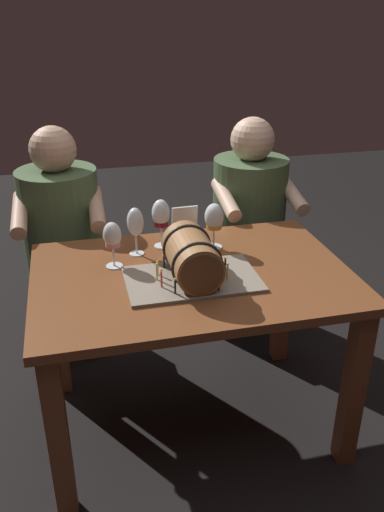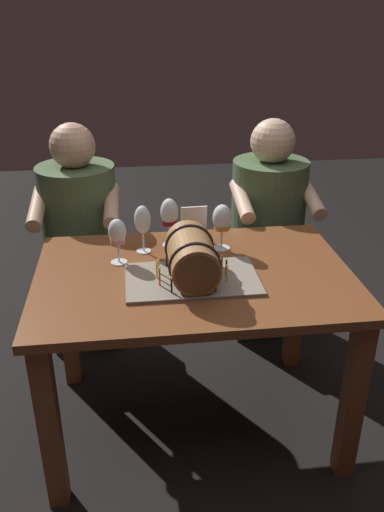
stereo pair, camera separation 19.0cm
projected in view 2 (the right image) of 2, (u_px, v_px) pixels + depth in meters
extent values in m
plane|color=black|center=(194.00, 420.00, 2.32)|extent=(8.00, 8.00, 0.00)
cube|color=brown|center=(194.00, 277.00, 2.01)|extent=(1.20, 0.81, 0.03)
cube|color=brown|center=(50.00, 428.00, 1.80)|extent=(0.07, 0.07, 0.70)
cube|color=brown|center=(353.00, 401.00, 1.92)|extent=(0.07, 0.07, 0.70)
cube|color=brown|center=(67.00, 318.00, 2.42)|extent=(0.07, 0.07, 0.70)
cube|color=brown|center=(296.00, 303.00, 2.54)|extent=(0.07, 0.07, 0.70)
cube|color=gray|center=(192.00, 279.00, 1.94)|extent=(0.49, 0.30, 0.01)
cylinder|color=olive|center=(192.00, 257.00, 1.90)|extent=(0.17, 0.29, 0.17)
cylinder|color=brown|center=(197.00, 275.00, 1.78)|extent=(0.15, 0.00, 0.15)
cylinder|color=brown|center=(187.00, 240.00, 2.03)|extent=(0.15, 0.00, 0.15)
torus|color=black|center=(195.00, 267.00, 1.83)|extent=(0.19, 0.01, 0.19)
torus|color=black|center=(189.00, 247.00, 1.98)|extent=(0.19, 0.01, 0.19)
cylinder|color=black|center=(226.00, 268.00, 1.95)|extent=(0.01, 0.01, 0.05)
sphere|color=#F9C64C|center=(227.00, 260.00, 1.94)|extent=(0.01, 0.01, 0.01)
cylinder|color=#D64C47|center=(222.00, 263.00, 1.99)|extent=(0.01, 0.01, 0.05)
sphere|color=#F9C64C|center=(222.00, 256.00, 1.97)|extent=(0.01, 0.01, 0.01)
cylinder|color=silver|center=(206.00, 256.00, 2.04)|extent=(0.01, 0.01, 0.05)
sphere|color=#F9C64C|center=(206.00, 249.00, 2.03)|extent=(0.01, 0.01, 0.01)
cylinder|color=black|center=(198.00, 256.00, 2.05)|extent=(0.01, 0.01, 0.05)
sphere|color=#F9C64C|center=(198.00, 249.00, 2.04)|extent=(0.01, 0.01, 0.01)
cylinder|color=silver|center=(183.00, 256.00, 2.05)|extent=(0.01, 0.01, 0.05)
sphere|color=#F9C64C|center=(183.00, 248.00, 2.03)|extent=(0.01, 0.01, 0.01)
cylinder|color=black|center=(167.00, 261.00, 2.01)|extent=(0.01, 0.01, 0.05)
sphere|color=#F9C64C|center=(166.00, 254.00, 2.00)|extent=(0.01, 0.01, 0.01)
cylinder|color=#EAD666|center=(159.00, 267.00, 1.97)|extent=(0.01, 0.01, 0.05)
sphere|color=#F9C64C|center=(158.00, 260.00, 1.95)|extent=(0.01, 0.01, 0.01)
cylinder|color=#EAD666|center=(157.00, 271.00, 1.93)|extent=(0.01, 0.01, 0.06)
sphere|color=#F9C64C|center=(156.00, 262.00, 1.91)|extent=(0.01, 0.01, 0.01)
cylinder|color=#D64C47|center=(160.00, 278.00, 1.88)|extent=(0.01, 0.01, 0.06)
sphere|color=#F9C64C|center=(159.00, 268.00, 1.86)|extent=(0.01, 0.01, 0.01)
cylinder|color=black|center=(172.00, 286.00, 1.83)|extent=(0.01, 0.01, 0.05)
sphere|color=#F9C64C|center=(171.00, 278.00, 1.82)|extent=(0.01, 0.01, 0.01)
cylinder|color=#EAD666|center=(190.00, 289.00, 1.81)|extent=(0.01, 0.01, 0.05)
sphere|color=#F9C64C|center=(190.00, 280.00, 1.79)|extent=(0.01, 0.01, 0.01)
cylinder|color=black|center=(208.00, 288.00, 1.82)|extent=(0.01, 0.01, 0.05)
sphere|color=#F9C64C|center=(208.00, 280.00, 1.81)|extent=(0.01, 0.01, 0.01)
cylinder|color=black|center=(216.00, 285.00, 1.84)|extent=(0.01, 0.01, 0.05)
sphere|color=#F9C64C|center=(216.00, 277.00, 1.82)|extent=(0.01, 0.01, 0.01)
cylinder|color=#EAD666|center=(227.00, 275.00, 1.90)|extent=(0.01, 0.01, 0.06)
sphere|color=#F9C64C|center=(227.00, 266.00, 1.88)|extent=(0.01, 0.01, 0.01)
cylinder|color=white|center=(170.00, 245.00, 2.23)|extent=(0.06, 0.06, 0.00)
cylinder|color=white|center=(170.00, 235.00, 2.21)|extent=(0.01, 0.01, 0.09)
ellipsoid|color=white|center=(169.00, 212.00, 2.17)|extent=(0.07, 0.07, 0.12)
cylinder|color=maroon|center=(169.00, 219.00, 2.18)|extent=(0.06, 0.06, 0.04)
cylinder|color=white|center=(221.00, 248.00, 2.20)|extent=(0.07, 0.07, 0.00)
cylinder|color=white|center=(222.00, 239.00, 2.18)|extent=(0.01, 0.01, 0.08)
ellipsoid|color=white|center=(222.00, 218.00, 2.14)|extent=(0.08, 0.08, 0.11)
cylinder|color=#C6842D|center=(222.00, 225.00, 2.15)|extent=(0.06, 0.06, 0.04)
cylinder|color=white|center=(119.00, 262.00, 2.08)|extent=(0.07, 0.07, 0.00)
cylinder|color=white|center=(119.00, 253.00, 2.06)|extent=(0.01, 0.01, 0.08)
ellipsoid|color=white|center=(117.00, 231.00, 2.02)|extent=(0.07, 0.07, 0.10)
cylinder|color=pink|center=(118.00, 239.00, 2.04)|extent=(0.06, 0.06, 0.03)
cylinder|color=white|center=(144.00, 251.00, 2.17)|extent=(0.06, 0.06, 0.00)
cylinder|color=white|center=(143.00, 242.00, 2.15)|extent=(0.01, 0.01, 0.08)
ellipsoid|color=white|center=(142.00, 220.00, 2.11)|extent=(0.07, 0.07, 0.12)
cube|color=silver|center=(194.00, 224.00, 2.23)|extent=(0.11, 0.03, 0.16)
cube|color=#2A3A24|center=(88.00, 300.00, 2.81)|extent=(0.34, 0.32, 0.45)
cylinder|color=#47603D|center=(79.00, 216.00, 2.60)|extent=(0.38, 0.38, 0.51)
sphere|color=tan|center=(72.00, 146.00, 2.45)|extent=(0.21, 0.21, 0.21)
cylinder|color=tan|center=(112.00, 205.00, 2.45)|extent=(0.08, 0.31, 0.14)
cylinder|color=tan|center=(37.00, 208.00, 2.42)|extent=(0.08, 0.31, 0.14)
cube|color=#2A3A24|center=(263.00, 289.00, 2.91)|extent=(0.34, 0.32, 0.45)
cylinder|color=#47603D|center=(268.00, 209.00, 2.71)|extent=(0.38, 0.38, 0.50)
sphere|color=beige|center=(273.00, 141.00, 2.56)|extent=(0.22, 0.22, 0.22)
cylinder|color=beige|center=(311.00, 198.00, 2.56)|extent=(0.07, 0.31, 0.14)
cylinder|color=beige|center=(242.00, 201.00, 2.52)|extent=(0.07, 0.31, 0.14)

